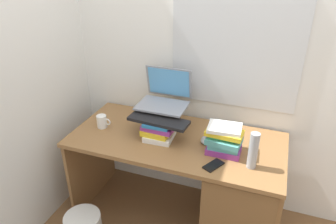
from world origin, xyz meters
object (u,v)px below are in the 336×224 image
at_px(mug, 102,121).
at_px(cell_phone, 214,165).
at_px(computer_mouse, 205,140).
at_px(water_bottle, 253,151).
at_px(keyboard, 158,120).
at_px(book_stack_tall, 162,117).
at_px(laptop, 165,96).
at_px(desk, 225,190).
at_px(book_stack_side, 224,140).
at_px(book_stack_keyboard_riser, 159,130).

relative_size(mug, cell_phone, 0.81).
relative_size(computer_mouse, water_bottle, 0.44).
bearing_deg(mug, keyboard, 0.08).
height_order(book_stack_tall, cell_phone, book_stack_tall).
distance_m(laptop, computer_mouse, 0.44).
bearing_deg(laptop, mug, -152.57).
bearing_deg(book_stack_tall, desk, -15.15).
height_order(desk, laptop, laptop).
height_order(desk, water_bottle, water_bottle).
xyz_separation_m(desk, laptop, (-0.53, 0.20, 0.56)).
bearing_deg(book_stack_tall, cell_phone, -36.03).
distance_m(desk, laptop, 0.80).
relative_size(laptop, water_bottle, 1.48).
height_order(mug, cell_phone, mug).
height_order(laptop, computer_mouse, laptop).
relative_size(desk, water_bottle, 6.29).
relative_size(book_stack_side, water_bottle, 1.01).
bearing_deg(water_bottle, mug, 174.15).
bearing_deg(cell_phone, book_stack_tall, 171.50).
relative_size(laptop, keyboard, 0.84).
bearing_deg(book_stack_side, water_bottle, -27.34).
relative_size(book_stack_keyboard_riser, book_stack_side, 0.95).
height_order(book_stack_side, laptop, laptop).
height_order(computer_mouse, cell_phone, computer_mouse).
relative_size(desk, book_stack_tall, 6.28).
height_order(desk, cell_phone, cell_phone).
relative_size(book_stack_tall, keyboard, 0.56).
xyz_separation_m(book_stack_tall, book_stack_keyboard_riser, (0.03, -0.16, -0.02)).
distance_m(book_stack_keyboard_riser, water_bottle, 0.66).
distance_m(book_stack_side, keyboard, 0.46).
relative_size(desk, computer_mouse, 14.31).
xyz_separation_m(desk, computer_mouse, (-0.18, 0.05, 0.35)).
relative_size(keyboard, mug, 3.80).
height_order(book_stack_side, mug, book_stack_side).
height_order(book_stack_keyboard_riser, water_bottle, water_bottle).
bearing_deg(mug, book_stack_tall, 20.41).
xyz_separation_m(desk, book_stack_side, (-0.04, -0.03, 0.42)).
xyz_separation_m(desk, book_stack_keyboard_riser, (-0.50, -0.01, 0.39)).
bearing_deg(mug, desk, 0.75).
bearing_deg(water_bottle, book_stack_side, 152.66).
xyz_separation_m(book_stack_keyboard_riser, laptop, (-0.03, 0.22, 0.17)).
relative_size(book_stack_keyboard_riser, mug, 2.05).
bearing_deg(book_stack_tall, book_stack_keyboard_riser, -78.45).
distance_m(desk, cell_phone, 0.39).
distance_m(book_stack_side, computer_mouse, 0.17).
xyz_separation_m(book_stack_side, cell_phone, (-0.02, -0.17, -0.09)).
relative_size(laptop, computer_mouse, 3.38).
xyz_separation_m(mug, water_bottle, (1.10, -0.11, 0.07)).
xyz_separation_m(keyboard, mug, (-0.45, -0.00, -0.09)).
distance_m(laptop, cell_phone, 0.65).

